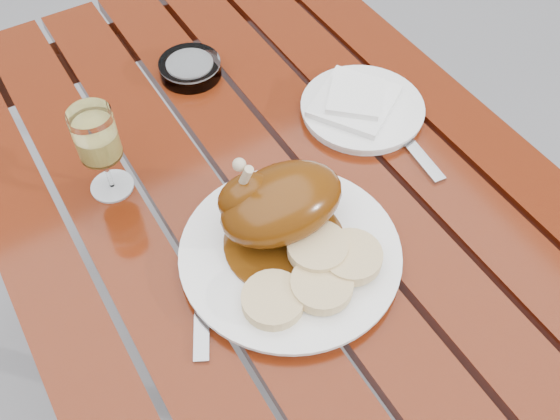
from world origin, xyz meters
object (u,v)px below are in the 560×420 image
object	(u,v)px
wine_glass	(101,153)
ashtray	(190,68)
side_plate	(362,109)
table	(275,306)
dinner_plate	(290,254)

from	to	relation	value
wine_glass	ashtray	distance (m)	0.28
side_plate	table	bearing A→B (deg)	-163.65
wine_glass	side_plate	distance (m)	0.43
table	wine_glass	bearing A→B (deg)	149.10
table	ashtray	bearing A→B (deg)	88.51
dinner_plate	side_plate	world-z (taller)	dinner_plate
table	wine_glass	distance (m)	0.51
table	dinner_plate	world-z (taller)	dinner_plate
table	side_plate	bearing A→B (deg)	16.35
dinner_plate	wine_glass	distance (m)	0.31
side_plate	dinner_plate	bearing A→B (deg)	-144.13
wine_glass	side_plate	bearing A→B (deg)	-8.67
table	side_plate	distance (m)	0.44
side_plate	ashtray	xyz separation A→B (m)	(-0.20, 0.24, 0.01)
dinner_plate	ashtray	distance (m)	0.43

